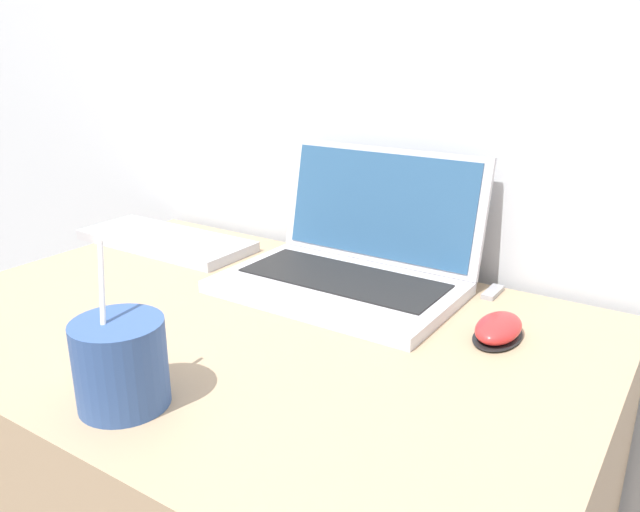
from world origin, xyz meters
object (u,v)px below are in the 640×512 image
(external_keyboard, at_px, (165,241))
(usb_stick, at_px, (493,292))
(computer_mouse, at_px, (498,329))
(drink_cup, at_px, (121,362))
(laptop, at_px, (352,259))

(external_keyboard, bearing_deg, usb_stick, 9.71)
(external_keyboard, bearing_deg, computer_mouse, -3.47)
(drink_cup, height_order, usb_stick, drink_cup)
(usb_stick, bearing_deg, computer_mouse, -68.89)
(external_keyboard, distance_m, usb_stick, 0.66)
(laptop, height_order, computer_mouse, laptop)
(laptop, relative_size, drink_cup, 2.04)
(usb_stick, bearing_deg, laptop, -157.51)
(drink_cup, bearing_deg, external_keyboard, 132.37)
(external_keyboard, height_order, usb_stick, external_keyboard)
(drink_cup, xyz_separation_m, usb_stick, (0.24, 0.56, -0.05))
(computer_mouse, height_order, usb_stick, computer_mouse)
(computer_mouse, bearing_deg, laptop, 166.99)
(external_keyboard, bearing_deg, drink_cup, -47.63)
(laptop, xyz_separation_m, external_keyboard, (-0.43, -0.02, -0.04))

